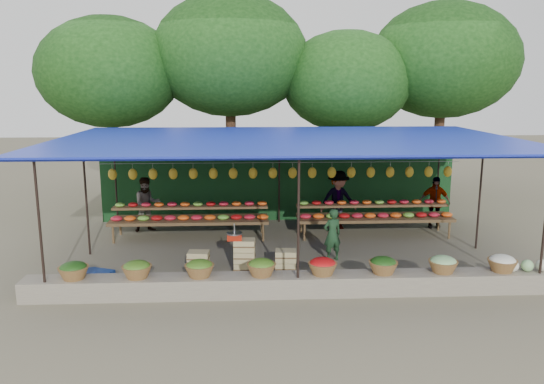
{
  "coord_description": "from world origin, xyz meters",
  "views": [
    {
      "loc": [
        -0.98,
        -12.56,
        4.05
      ],
      "look_at": [
        -0.35,
        0.2,
        1.46
      ],
      "focal_mm": 35.0,
      "sensor_mm": 36.0,
      "label": 1
    }
  ],
  "objects_px": {
    "blue_crate_back": "(83,278)",
    "crate_counter": "(243,260)",
    "blue_crate_front": "(100,278)",
    "weighing_scale": "(234,236)",
    "vendor_seated": "(332,235)"
  },
  "relations": [
    {
      "from": "weighing_scale",
      "to": "blue_crate_front",
      "type": "distance_m",
      "value": 2.9
    },
    {
      "from": "blue_crate_back",
      "to": "crate_counter",
      "type": "bearing_deg",
      "value": -5.6
    },
    {
      "from": "weighing_scale",
      "to": "blue_crate_back",
      "type": "height_order",
      "value": "weighing_scale"
    },
    {
      "from": "crate_counter",
      "to": "blue_crate_front",
      "type": "relative_size",
      "value": 4.82
    },
    {
      "from": "crate_counter",
      "to": "vendor_seated",
      "type": "height_order",
      "value": "vendor_seated"
    },
    {
      "from": "weighing_scale",
      "to": "blue_crate_front",
      "type": "bearing_deg",
      "value": -169.01
    },
    {
      "from": "weighing_scale",
      "to": "blue_crate_back",
      "type": "relative_size",
      "value": 0.68
    },
    {
      "from": "crate_counter",
      "to": "vendor_seated",
      "type": "distance_m",
      "value": 2.25
    },
    {
      "from": "crate_counter",
      "to": "weighing_scale",
      "type": "height_order",
      "value": "weighing_scale"
    },
    {
      "from": "weighing_scale",
      "to": "vendor_seated",
      "type": "relative_size",
      "value": 0.29
    },
    {
      "from": "vendor_seated",
      "to": "blue_crate_back",
      "type": "height_order",
      "value": "vendor_seated"
    },
    {
      "from": "crate_counter",
      "to": "blue_crate_front",
      "type": "height_order",
      "value": "crate_counter"
    },
    {
      "from": "blue_crate_front",
      "to": "blue_crate_back",
      "type": "relative_size",
      "value": 0.95
    },
    {
      "from": "blue_crate_front",
      "to": "blue_crate_back",
      "type": "bearing_deg",
      "value": -157.85
    },
    {
      "from": "crate_counter",
      "to": "vendor_seated",
      "type": "bearing_deg",
      "value": 20.93
    }
  ]
}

